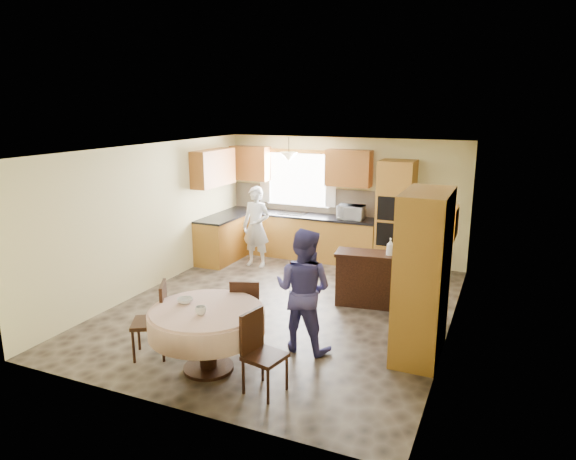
% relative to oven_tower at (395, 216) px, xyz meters
% --- Properties ---
extents(floor, '(5.00, 6.00, 0.01)m').
position_rel_oven_tower_xyz_m(floor, '(-1.15, -2.69, -1.06)').
color(floor, brown).
rests_on(floor, ground).
extents(ceiling, '(5.00, 6.00, 0.01)m').
position_rel_oven_tower_xyz_m(ceiling, '(-1.15, -2.69, 1.44)').
color(ceiling, white).
rests_on(ceiling, wall_back).
extents(wall_back, '(5.00, 0.02, 2.50)m').
position_rel_oven_tower_xyz_m(wall_back, '(-1.15, 0.31, 0.19)').
color(wall_back, beige).
rests_on(wall_back, floor).
extents(wall_front, '(5.00, 0.02, 2.50)m').
position_rel_oven_tower_xyz_m(wall_front, '(-1.15, -5.69, 0.19)').
color(wall_front, beige).
rests_on(wall_front, floor).
extents(wall_left, '(0.02, 6.00, 2.50)m').
position_rel_oven_tower_xyz_m(wall_left, '(-3.65, -2.69, 0.19)').
color(wall_left, beige).
rests_on(wall_left, floor).
extents(wall_right, '(0.02, 6.00, 2.50)m').
position_rel_oven_tower_xyz_m(wall_right, '(1.35, -2.69, 0.19)').
color(wall_right, beige).
rests_on(wall_right, floor).
extents(window, '(1.40, 0.03, 1.10)m').
position_rel_oven_tower_xyz_m(window, '(-2.15, 0.29, 0.54)').
color(window, white).
rests_on(window, wall_back).
extents(curtain_left, '(0.22, 0.02, 1.15)m').
position_rel_oven_tower_xyz_m(curtain_left, '(-2.90, 0.24, 0.59)').
color(curtain_left, white).
rests_on(curtain_left, wall_back).
extents(curtain_right, '(0.22, 0.02, 1.15)m').
position_rel_oven_tower_xyz_m(curtain_right, '(-1.40, 0.24, 0.59)').
color(curtain_right, white).
rests_on(curtain_right, wall_back).
extents(base_cab_back, '(3.30, 0.60, 0.88)m').
position_rel_oven_tower_xyz_m(base_cab_back, '(-2.00, 0.01, -0.62)').
color(base_cab_back, gold).
rests_on(base_cab_back, floor).
extents(counter_back, '(3.30, 0.64, 0.04)m').
position_rel_oven_tower_xyz_m(counter_back, '(-2.00, 0.01, -0.16)').
color(counter_back, black).
rests_on(counter_back, base_cab_back).
extents(base_cab_left, '(0.60, 1.20, 0.88)m').
position_rel_oven_tower_xyz_m(base_cab_left, '(-3.35, -0.89, -0.62)').
color(base_cab_left, gold).
rests_on(base_cab_left, floor).
extents(counter_left, '(0.64, 1.20, 0.04)m').
position_rel_oven_tower_xyz_m(counter_left, '(-3.35, -0.89, -0.16)').
color(counter_left, black).
rests_on(counter_left, base_cab_left).
extents(backsplash, '(3.30, 0.02, 0.55)m').
position_rel_oven_tower_xyz_m(backsplash, '(-2.00, 0.30, 0.12)').
color(backsplash, '#C3AC89').
rests_on(backsplash, wall_back).
extents(wall_cab_left, '(0.85, 0.33, 0.72)m').
position_rel_oven_tower_xyz_m(wall_cab_left, '(-3.20, 0.15, 0.85)').
color(wall_cab_left, '#A95E2A').
rests_on(wall_cab_left, wall_back).
extents(wall_cab_right, '(0.90, 0.33, 0.72)m').
position_rel_oven_tower_xyz_m(wall_cab_right, '(-1.00, 0.15, 0.85)').
color(wall_cab_right, '#A95E2A').
rests_on(wall_cab_right, wall_back).
extents(wall_cab_side, '(0.33, 1.20, 0.72)m').
position_rel_oven_tower_xyz_m(wall_cab_side, '(-3.48, -0.89, 0.85)').
color(wall_cab_side, '#A95E2A').
rests_on(wall_cab_side, wall_left).
extents(oven_tower, '(0.66, 0.62, 2.12)m').
position_rel_oven_tower_xyz_m(oven_tower, '(0.00, 0.00, 0.00)').
color(oven_tower, gold).
rests_on(oven_tower, floor).
extents(oven_upper, '(0.56, 0.01, 0.45)m').
position_rel_oven_tower_xyz_m(oven_upper, '(0.00, -0.31, 0.19)').
color(oven_upper, black).
rests_on(oven_upper, oven_tower).
extents(oven_lower, '(0.56, 0.01, 0.45)m').
position_rel_oven_tower_xyz_m(oven_lower, '(0.00, -0.31, -0.31)').
color(oven_lower, black).
rests_on(oven_lower, oven_tower).
extents(pendant, '(0.36, 0.36, 0.18)m').
position_rel_oven_tower_xyz_m(pendant, '(-2.15, -0.19, 1.06)').
color(pendant, beige).
rests_on(pendant, ceiling).
extents(sideboard, '(1.19, 0.62, 0.81)m').
position_rel_oven_tower_xyz_m(sideboard, '(0.08, -2.01, -0.65)').
color(sideboard, '#331B0E').
rests_on(sideboard, floor).
extents(space_heater, '(0.50, 0.44, 0.58)m').
position_rel_oven_tower_xyz_m(space_heater, '(0.73, -2.26, -0.77)').
color(space_heater, black).
rests_on(space_heater, floor).
extents(cupboard, '(0.56, 1.11, 2.13)m').
position_rel_oven_tower_xyz_m(cupboard, '(1.07, -3.41, 0.00)').
color(cupboard, gold).
rests_on(cupboard, floor).
extents(dining_table, '(1.38, 1.38, 0.79)m').
position_rel_oven_tower_xyz_m(dining_table, '(-1.19, -4.84, -0.45)').
color(dining_table, '#331B0E').
rests_on(dining_table, floor).
extents(chair_left, '(0.57, 0.57, 0.97)m').
position_rel_oven_tower_xyz_m(chair_left, '(-1.99, -4.79, -0.52)').
color(chair_left, '#331B0E').
rests_on(chair_left, floor).
extents(chair_back, '(0.52, 0.52, 0.93)m').
position_rel_oven_tower_xyz_m(chair_back, '(-1.08, -4.07, -0.55)').
color(chair_back, '#331B0E').
rests_on(chair_back, floor).
extents(chair_right, '(0.47, 0.47, 0.93)m').
position_rel_oven_tower_xyz_m(chair_right, '(-0.41, -5.00, -0.55)').
color(chair_right, '#331B0E').
rests_on(chair_right, floor).
extents(framed_picture, '(0.06, 0.51, 0.42)m').
position_rel_oven_tower_xyz_m(framed_picture, '(1.32, -2.47, 0.50)').
color(framed_picture, gold).
rests_on(framed_picture, wall_right).
extents(microwave, '(0.52, 0.36, 0.28)m').
position_rel_oven_tower_xyz_m(microwave, '(-0.87, -0.04, 0.00)').
color(microwave, silver).
rests_on(microwave, counter_back).
extents(person_sink, '(0.59, 0.40, 1.59)m').
position_rel_oven_tower_xyz_m(person_sink, '(-2.54, -0.89, -0.26)').
color(person_sink, silver).
rests_on(person_sink, floor).
extents(person_dining, '(0.83, 0.66, 1.63)m').
position_rel_oven_tower_xyz_m(person_dining, '(-0.35, -3.86, -0.25)').
color(person_dining, '#3F3B81').
rests_on(person_dining, floor).
extents(bowl_sideboard, '(0.28, 0.28, 0.05)m').
position_rel_oven_tower_xyz_m(bowl_sideboard, '(-0.14, -2.01, -0.22)').
color(bowl_sideboard, '#B2B2B2').
rests_on(bowl_sideboard, sideboard).
extents(bottle_sideboard, '(0.15, 0.15, 0.32)m').
position_rel_oven_tower_xyz_m(bottle_sideboard, '(0.35, -2.01, -0.09)').
color(bottle_sideboard, silver).
rests_on(bottle_sideboard, sideboard).
extents(cup_table, '(0.15, 0.15, 0.10)m').
position_rel_oven_tower_xyz_m(cup_table, '(-1.15, -5.02, -0.22)').
color(cup_table, '#B2B2B2').
rests_on(cup_table, dining_table).
extents(bowl_table, '(0.20, 0.20, 0.06)m').
position_rel_oven_tower_xyz_m(bowl_table, '(-1.52, -4.79, -0.24)').
color(bowl_table, '#B2B2B2').
rests_on(bowl_table, dining_table).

